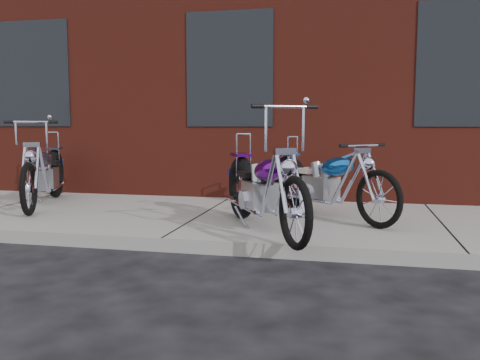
# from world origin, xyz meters

# --- Properties ---
(ground) EXTENTS (120.00, 120.00, 0.00)m
(ground) POSITION_xyz_m (0.00, 0.00, 0.00)
(ground) COLOR black
(ground) RESTS_ON ground
(sidewalk) EXTENTS (22.00, 3.00, 0.15)m
(sidewalk) POSITION_xyz_m (0.00, 1.50, 0.07)
(sidewalk) COLOR gray
(sidewalk) RESTS_ON ground
(building_brick) EXTENTS (22.00, 10.00, 8.00)m
(building_brick) POSITION_xyz_m (0.00, 8.00, 4.00)
(building_brick) COLOR #5C1C13
(building_brick) RESTS_ON ground
(chopper_purple) EXTENTS (1.31, 2.19, 1.38)m
(chopper_purple) POSITION_xyz_m (0.96, 0.61, 0.59)
(chopper_purple) COLOR black
(chopper_purple) RESTS_ON sidewalk
(chopper_blue) EXTENTS (1.76, 1.70, 1.02)m
(chopper_blue) POSITION_xyz_m (1.60, 1.63, 0.57)
(chopper_blue) COLOR black
(chopper_blue) RESTS_ON sidewalk
(chopper_third) EXTENTS (1.02, 2.31, 1.24)m
(chopper_third) POSITION_xyz_m (-2.50, 1.72, 0.59)
(chopper_third) COLOR black
(chopper_third) RESTS_ON sidewalk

